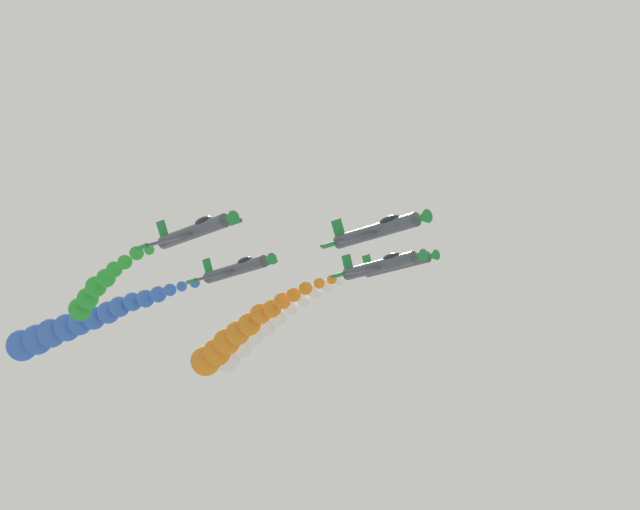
# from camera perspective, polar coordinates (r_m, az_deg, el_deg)

# --- Properties ---
(airplane_lead) EXTENTS (9.11, 10.35, 3.60)m
(airplane_lead) POSITION_cam_1_polar(r_m,az_deg,el_deg) (83.77, 3.01, 1.30)
(airplane_lead) COLOR #474C56
(airplane_left_inner) EXTENTS (9.30, 10.35, 3.28)m
(airplane_left_inner) POSITION_cam_1_polar(r_m,az_deg,el_deg) (97.44, 3.19, -0.55)
(airplane_left_inner) COLOR #474C56
(smoke_trail_left_inner) EXTENTS (3.34, 22.49, 7.76)m
(smoke_trail_left_inner) POSITION_cam_1_polar(r_m,az_deg,el_deg) (114.09, -4.58, -4.37)
(smoke_trail_left_inner) COLOR orange
(airplane_right_inner) EXTENTS (9.02, 10.35, 3.86)m
(airplane_right_inner) POSITION_cam_1_polar(r_m,az_deg,el_deg) (86.39, -6.60, 1.25)
(airplane_right_inner) COLOR #474C56
(smoke_trail_right_inner) EXTENTS (2.74, 15.78, 4.74)m
(smoke_trail_right_inner) POSITION_cam_1_polar(r_m,az_deg,el_deg) (101.16, -11.61, -1.79)
(smoke_trail_right_inner) COLOR green
(airplane_left_outer) EXTENTS (9.17, 10.35, 3.49)m
(airplane_left_outer) POSITION_cam_1_polar(r_m,az_deg,el_deg) (99.25, -4.41, -0.73)
(airplane_left_outer) COLOR #474C56
(smoke_trail_left_outer) EXTENTS (8.29, 27.81, 5.94)m
(smoke_trail_left_outer) POSITION_cam_1_polar(r_m,az_deg,el_deg) (119.63, -13.15, -3.75)
(smoke_trail_left_outer) COLOR blue
(airplane_right_outer) EXTENTS (9.19, 10.35, 3.47)m
(airplane_right_outer) POSITION_cam_1_polar(r_m,az_deg,el_deg) (110.24, 4.09, -0.48)
(airplane_right_outer) COLOR #474C56
(smoke_trail_right_outer) EXTENTS (4.60, 21.50, 8.93)m
(smoke_trail_right_outer) POSITION_cam_1_polar(r_m,az_deg,el_deg) (125.11, -3.28, -4.12)
(smoke_trail_right_outer) COLOR white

